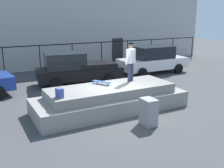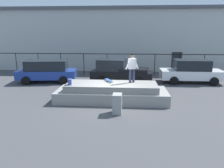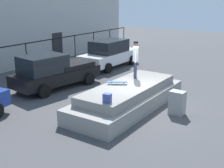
{
  "view_description": "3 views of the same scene",
  "coord_description": "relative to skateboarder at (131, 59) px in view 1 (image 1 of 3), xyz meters",
  "views": [
    {
      "loc": [
        -4.98,
        -8.85,
        3.83
      ],
      "look_at": [
        0.38,
        1.11,
        0.87
      ],
      "focal_mm": 42.5,
      "sensor_mm": 36.0,
      "label": 1
    },
    {
      "loc": [
        0.81,
        -11.5,
        3.84
      ],
      "look_at": [
        -0.13,
        1.22,
        0.77
      ],
      "focal_mm": 34.22,
      "sensor_mm": 36.0,
      "label": 2
    },
    {
      "loc": [
        -10.61,
        -5.88,
        4.66
      ],
      "look_at": [
        0.02,
        1.26,
        0.87
      ],
      "focal_mm": 48.31,
      "sensor_mm": 36.0,
      "label": 3
    }
  ],
  "objects": [
    {
      "name": "fence_row",
      "position": [
        -1.07,
        7.38,
        -0.6
      ],
      "size": [
        24.06,
        0.06,
        1.99
      ],
      "color": "black",
      "rests_on": "ground_plane"
    },
    {
      "name": "skateboarder",
      "position": [
        0.0,
        0.0,
        0.0
      ],
      "size": [
        0.81,
        0.49,
        1.67
      ],
      "color": "#2D334C",
      "rests_on": "concrete_ledge"
    },
    {
      "name": "concrete_ledge",
      "position": [
        -1.16,
        -0.34,
        -1.51
      ],
      "size": [
        6.33,
        2.29,
        1.01
      ],
      "color": "gray",
      "rests_on": "ground_plane"
    },
    {
      "name": "ground_plane",
      "position": [
        -1.07,
        -0.68,
        -1.97
      ],
      "size": [
        60.0,
        60.0,
        0.0
      ],
      "primitive_type": "plane",
      "color": "#424244"
    },
    {
      "name": "skateboard",
      "position": [
        -1.36,
        0.1,
        -0.86
      ],
      "size": [
        0.58,
        0.83,
        0.12
      ],
      "color": "#264C8C",
      "rests_on": "concrete_ledge"
    },
    {
      "name": "backpack",
      "position": [
        -3.46,
        -0.84,
        -0.8
      ],
      "size": [
        0.25,
        0.31,
        0.33
      ],
      "primitive_type": "cube",
      "rotation": [
        0.0,
        0.0,
        1.75
      ],
      "color": "#3F4C99",
      "rests_on": "concrete_ledge"
    },
    {
      "name": "car_white_sedan_far",
      "position": [
        4.72,
        4.68,
        -1.07
      ],
      "size": [
        4.72,
        2.09,
        1.81
      ],
      "color": "white",
      "rests_on": "ground_plane"
    },
    {
      "name": "utility_box",
      "position": [
        -0.73,
        -2.38,
        -1.49
      ],
      "size": [
        0.46,
        0.61,
        0.98
      ],
      "primitive_type": "cube",
      "rotation": [
        0.0,
        0.0,
        -0.03
      ],
      "color": "gray",
      "rests_on": "ground_plane"
    },
    {
      "name": "car_black_pickup_mid",
      "position": [
        -0.87,
        4.3,
        -1.07
      ],
      "size": [
        4.93,
        2.49,
        1.82
      ],
      "color": "black",
      "rests_on": "ground_plane"
    },
    {
      "name": "warehouse_building",
      "position": [
        -1.07,
        13.5,
        1.21
      ],
      "size": [
        28.76,
        8.93,
        6.34
      ],
      "color": "#B2B2AD",
      "rests_on": "ground_plane"
    }
  ]
}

